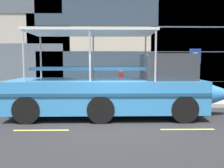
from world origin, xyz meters
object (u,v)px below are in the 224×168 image
(pedestrian_near_bow, at_px, (163,83))
(pedestrian_mid_left, at_px, (121,80))
(leaned_bicycle, at_px, (9,95))
(duck_tour_boat, at_px, (119,89))
(parking_sign, at_px, (195,66))

(pedestrian_near_bow, distance_m, pedestrian_mid_left, 2.33)
(leaned_bicycle, xyz_separation_m, pedestrian_near_bow, (8.01, 0.29, 0.57))
(leaned_bicycle, relative_size, duck_tour_boat, 0.18)
(pedestrian_near_bow, relative_size, pedestrian_mid_left, 0.93)
(leaned_bicycle, distance_m, pedestrian_near_bow, 8.03)
(parking_sign, bearing_deg, pedestrian_mid_left, 165.26)
(pedestrian_mid_left, bearing_deg, pedestrian_near_bow, -20.09)
(parking_sign, height_order, leaned_bicycle, parking_sign)
(parking_sign, distance_m, leaned_bicycle, 9.69)
(parking_sign, xyz_separation_m, pedestrian_mid_left, (-3.76, 0.99, -0.83))
(pedestrian_mid_left, bearing_deg, duck_tour_boat, -94.68)
(leaned_bicycle, bearing_deg, duck_tour_boat, -25.24)
(pedestrian_near_bow, bearing_deg, leaned_bicycle, -177.94)
(parking_sign, bearing_deg, duck_tour_boat, -146.39)
(pedestrian_near_bow, height_order, pedestrian_mid_left, pedestrian_mid_left)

